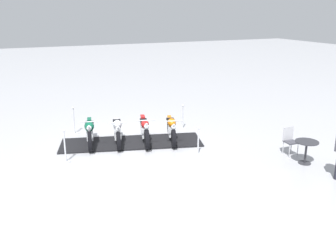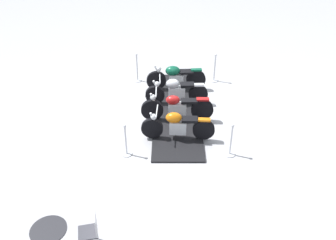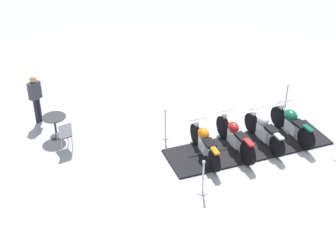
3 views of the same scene
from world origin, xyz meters
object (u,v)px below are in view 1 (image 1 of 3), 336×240
Objects in this scene: motorcycle_maroon at (145,130)px; stanchion_left_rear at (183,121)px; motorcycle_chrome at (118,131)px; stanchion_right_front at (65,151)px; stanchion_right_rear at (198,145)px; stanchion_left_front at (74,125)px; cafe_table at (306,147)px; motorcycle_forest at (90,132)px; cafe_chair_near_table at (290,139)px; motorcycle_copper at (171,129)px.

motorcycle_maroon reaches higher than stanchion_left_rear.
stanchion_right_front reaches higher than motorcycle_chrome.
stanchion_left_front is at bearing -48.93° from stanchion_right_rear.
stanchion_right_rear reaches higher than cafe_table.
motorcycle_forest is at bearing -131.56° from stanchion_right_front.
stanchion_right_front is 1.16× the size of cafe_chair_near_table.
stanchion_right_front reaches higher than cafe_chair_near_table.
stanchion_left_front is 8.80m from cafe_table.
motorcycle_forest is at bearing 99.86° from stanchion_left_front.
cafe_chair_near_table is at bearing 117.48° from stanchion_left_rear.
motorcycle_forest reaches higher than cafe_chair_near_table.
motorcycle_chrome is 6.59m from cafe_table.
motorcycle_maroon is 5.68m from cafe_table.
motorcycle_chrome is 3.12m from stanchion_left_rear.
stanchion_left_rear is at bearing 108.45° from motorcycle_forest.
motorcycle_copper is at bearing -79.28° from stanchion_right_rear.
motorcycle_maroon is 2.26m from stanchion_right_rear.
motorcycle_forest is 1.01× the size of motorcycle_copper.
stanchion_left_front reaches higher than motorcycle_maroon.
stanchion_left_rear is at bearing 164.58° from stanchion_left_front.
motorcycle_chrome is 1.00× the size of motorcycle_copper.
stanchion_right_rear reaches higher than cafe_chair_near_table.
cafe_table is 0.83m from cafe_chair_near_table.
motorcycle_maroon is at bearing -123.28° from cafe_chair_near_table.
stanchion_left_front is at bearing -119.28° from motorcycle_maroon.
stanchion_left_rear is 1.02× the size of stanchion_right_rear.
motorcycle_forest is at bearing -36.17° from cafe_table.
motorcycle_chrome is 1.90× the size of stanchion_left_front.
stanchion_left_rear is at bearing 130.40° from motorcycle_maroon.
motorcycle_forest is at bearing -117.36° from cafe_chair_near_table.
motorcycle_maroon reaches higher than cafe_chair_near_table.
stanchion_right_front is (3.02, 0.67, -0.12)m from motorcycle_maroon.
stanchion_left_front reaches higher than cafe_chair_near_table.
cafe_table is at bearing 136.30° from stanchion_left_front.
motorcycle_chrome is 1.01m from motorcycle_maroon.
motorcycle_forest is 1.90× the size of stanchion_right_front.
motorcycle_copper is 1.88× the size of stanchion_right_front.
stanchion_left_front is at bearing -109.12° from motorcycle_copper.
motorcycle_forest is 7.11m from cafe_chair_near_table.
motorcycle_chrome is 2.25m from stanchion_right_front.
motorcycle_forest is 2.04× the size of stanchion_left_rear.
motorcycle_copper is 2.77× the size of cafe_table.
motorcycle_forest is at bearing -90.40° from motorcycle_maroon.
stanchion_left_rear reaches higher than stanchion_right_rear.
cafe_chair_near_table is (-2.90, 1.23, 0.21)m from stanchion_right_rear.
stanchion_left_rear is 0.93× the size of stanchion_right_front.
stanchion_right_front is 1.10× the size of stanchion_right_rear.
stanchion_left_rear is 2.95m from stanchion_right_rear.
stanchion_right_front is (5.07, 1.66, 0.06)m from stanchion_left_rear.
motorcycle_chrome is at bearing -43.36° from stanchion_right_rear.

